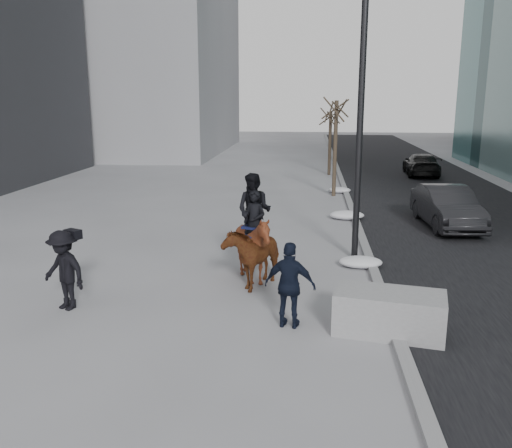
# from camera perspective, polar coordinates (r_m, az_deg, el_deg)

# --- Properties ---
(ground) EXTENTS (120.00, 120.00, 0.00)m
(ground) POSITION_cam_1_polar(r_m,az_deg,el_deg) (12.45, -0.56, -8.01)
(ground) COLOR gray
(ground) RESTS_ON ground
(road) EXTENTS (8.00, 90.00, 0.01)m
(road) POSITION_cam_1_polar(r_m,az_deg,el_deg) (22.73, 20.18, 1.01)
(road) COLOR black
(road) RESTS_ON ground
(curb) EXTENTS (0.25, 90.00, 0.12)m
(curb) POSITION_cam_1_polar(r_m,az_deg,el_deg) (22.05, 10.09, 1.42)
(curb) COLOR gray
(curb) RESTS_ON ground
(planter) EXTENTS (2.25, 1.44, 0.83)m
(planter) POSITION_cam_1_polar(r_m,az_deg,el_deg) (10.99, 13.85, -9.06)
(planter) COLOR gray
(planter) RESTS_ON ground
(car_near) EXTENTS (1.84, 4.47, 1.44)m
(car_near) POSITION_cam_1_polar(r_m,az_deg,el_deg) (20.25, 19.47, 1.71)
(car_near) COLOR black
(car_near) RESTS_ON ground
(car_far) EXTENTS (2.07, 4.52, 1.28)m
(car_far) POSITION_cam_1_polar(r_m,az_deg,el_deg) (33.26, 17.01, 6.02)
(car_far) COLOR black
(car_far) RESTS_ON ground
(tree_near) EXTENTS (1.20, 1.20, 4.82)m
(tree_near) POSITION_cam_1_polar(r_m,az_deg,el_deg) (25.20, 8.35, 8.36)
(tree_near) COLOR #362C1F
(tree_near) RESTS_ON ground
(tree_far) EXTENTS (1.20, 1.20, 4.06)m
(tree_far) POSITION_cam_1_polar(r_m,az_deg,el_deg) (32.20, 7.79, 8.75)
(tree_far) COLOR #332A1E
(tree_far) RESTS_ON ground
(mounted_left) EXTENTS (1.47, 1.97, 2.31)m
(mounted_left) POSITION_cam_1_polar(r_m,az_deg,el_deg) (13.23, -0.23, -2.77)
(mounted_left) COLOR #4C190F
(mounted_left) RESTS_ON ground
(mounted_right) EXTENTS (1.82, 1.94, 2.71)m
(mounted_right) POSITION_cam_1_polar(r_m,az_deg,el_deg) (13.34, -0.24, -1.63)
(mounted_right) COLOR #491B0E
(mounted_right) RESTS_ON ground
(feeder) EXTENTS (1.09, 0.95, 1.75)m
(feeder) POSITION_cam_1_polar(r_m,az_deg,el_deg) (10.80, 3.61, -6.46)
(feeder) COLOR black
(feeder) RESTS_ON ground
(camera_crew) EXTENTS (1.30, 1.07, 1.75)m
(camera_crew) POSITION_cam_1_polar(r_m,az_deg,el_deg) (12.39, -19.56, -4.57)
(camera_crew) COLOR black
(camera_crew) RESTS_ON ground
(lamppost) EXTENTS (0.25, 1.36, 9.09)m
(lamppost) POSITION_cam_1_polar(r_m,az_deg,el_deg) (15.26, 11.07, 14.83)
(lamppost) COLOR black
(lamppost) RESTS_ON ground
(snow_piles) EXTENTS (1.29, 12.37, 0.33)m
(snow_piles) POSITION_cam_1_polar(r_m,az_deg,el_deg) (20.25, 9.62, 0.65)
(snow_piles) COLOR silver
(snow_piles) RESTS_ON ground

